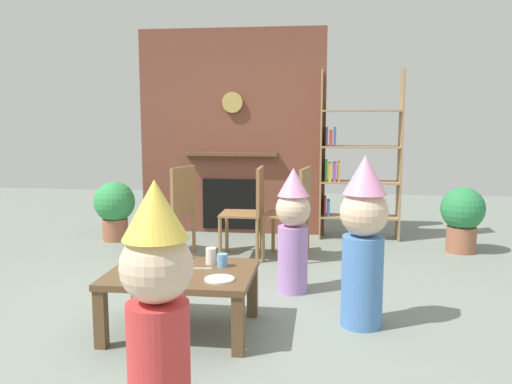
{
  "coord_description": "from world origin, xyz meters",
  "views": [
    {
      "loc": [
        0.67,
        -3.72,
        1.38
      ],
      "look_at": [
        0.15,
        0.4,
        0.8
      ],
      "focal_mm": 37.53,
      "sensor_mm": 36.0,
      "label": 1
    }
  ],
  "objects_px": {
    "bookshelf": "(354,162)",
    "paper_plate_rear": "(219,279)",
    "child_with_cone_hat": "(157,304)",
    "potted_plant_tall": "(462,215)",
    "dining_chair_left": "(176,205)",
    "child_in_pink": "(363,237)",
    "birthday_cake_slice": "(181,274)",
    "paper_cup_center": "(159,273)",
    "child_by_the_chairs": "(293,227)",
    "paper_cup_far_left": "(222,260)",
    "paper_cup_near_right": "(211,256)",
    "potted_plant_short": "(115,206)",
    "dining_chair_right": "(295,208)",
    "coffee_table": "(182,280)",
    "paper_plate_front": "(141,262)",
    "paper_cup_near_left": "(180,253)",
    "dining_chair_middle": "(251,207)"
  },
  "relations": [
    {
      "from": "paper_cup_near_right",
      "to": "child_by_the_chairs",
      "type": "distance_m",
      "value": 0.87
    },
    {
      "from": "dining_chair_left",
      "to": "paper_plate_front",
      "type": "bearing_deg",
      "value": 117.0
    },
    {
      "from": "bookshelf",
      "to": "potted_plant_short",
      "type": "height_order",
      "value": "bookshelf"
    },
    {
      "from": "child_in_pink",
      "to": "coffee_table",
      "type": "bearing_deg",
      "value": 0.0
    },
    {
      "from": "paper_cup_near_right",
      "to": "potted_plant_short",
      "type": "xyz_separation_m",
      "value": [
        -1.58,
        2.24,
        -0.07
      ]
    },
    {
      "from": "child_with_cone_hat",
      "to": "child_in_pink",
      "type": "relative_size",
      "value": 0.99
    },
    {
      "from": "coffee_table",
      "to": "paper_cup_far_left",
      "type": "height_order",
      "value": "paper_cup_far_left"
    },
    {
      "from": "paper_cup_far_left",
      "to": "dining_chair_right",
      "type": "relative_size",
      "value": 0.1
    },
    {
      "from": "birthday_cake_slice",
      "to": "potted_plant_short",
      "type": "distance_m",
      "value": 2.99
    },
    {
      "from": "dining_chair_right",
      "to": "potted_plant_tall",
      "type": "xyz_separation_m",
      "value": [
        1.69,
        0.49,
        -0.13
      ]
    },
    {
      "from": "birthday_cake_slice",
      "to": "child_in_pink",
      "type": "height_order",
      "value": "child_in_pink"
    },
    {
      "from": "paper_cup_near_left",
      "to": "paper_plate_front",
      "type": "height_order",
      "value": "paper_cup_near_left"
    },
    {
      "from": "paper_cup_center",
      "to": "dining_chair_right",
      "type": "xyz_separation_m",
      "value": [
        0.71,
        2.1,
        0.06
      ]
    },
    {
      "from": "birthday_cake_slice",
      "to": "paper_cup_center",
      "type": "bearing_deg",
      "value": -156.56
    },
    {
      "from": "dining_chair_middle",
      "to": "potted_plant_short",
      "type": "bearing_deg",
      "value": -19.19
    },
    {
      "from": "child_by_the_chairs",
      "to": "coffee_table",
      "type": "bearing_deg",
      "value": -0.0
    },
    {
      "from": "paper_cup_center",
      "to": "dining_chair_middle",
      "type": "bearing_deg",
      "value": 82.47
    },
    {
      "from": "paper_plate_rear",
      "to": "dining_chair_right",
      "type": "xyz_separation_m",
      "value": [
        0.35,
        2.04,
        0.1
      ]
    },
    {
      "from": "paper_cup_center",
      "to": "paper_plate_rear",
      "type": "distance_m",
      "value": 0.37
    },
    {
      "from": "child_in_pink",
      "to": "child_by_the_chairs",
      "type": "relative_size",
      "value": 1.15
    },
    {
      "from": "child_in_pink",
      "to": "dining_chair_right",
      "type": "relative_size",
      "value": 1.27
    },
    {
      "from": "paper_cup_near_left",
      "to": "coffee_table",
      "type": "bearing_deg",
      "value": -72.5
    },
    {
      "from": "child_with_cone_hat",
      "to": "child_in_pink",
      "type": "xyz_separation_m",
      "value": [
        0.96,
        1.38,
        0.01
      ]
    },
    {
      "from": "paper_cup_near_left",
      "to": "child_in_pink",
      "type": "distance_m",
      "value": 1.26
    },
    {
      "from": "bookshelf",
      "to": "paper_plate_rear",
      "type": "height_order",
      "value": "bookshelf"
    },
    {
      "from": "paper_cup_near_left",
      "to": "dining_chair_left",
      "type": "xyz_separation_m",
      "value": [
        -0.47,
        1.6,
        0.06
      ]
    },
    {
      "from": "paper_plate_rear",
      "to": "dining_chair_middle",
      "type": "xyz_separation_m",
      "value": [
        -0.09,
        2.03,
        0.1
      ]
    },
    {
      "from": "bookshelf",
      "to": "paper_plate_rear",
      "type": "relative_size",
      "value": 10.39
    },
    {
      "from": "bookshelf",
      "to": "potted_plant_tall",
      "type": "bearing_deg",
      "value": -25.2
    },
    {
      "from": "paper_cup_near_left",
      "to": "dining_chair_middle",
      "type": "xyz_separation_m",
      "value": [
        0.28,
        1.6,
        0.06
      ]
    },
    {
      "from": "child_by_the_chairs",
      "to": "birthday_cake_slice",
      "type": "bearing_deg",
      "value": 6.5
    },
    {
      "from": "coffee_table",
      "to": "paper_plate_front",
      "type": "xyz_separation_m",
      "value": [
        -0.32,
        0.14,
        0.07
      ]
    },
    {
      "from": "child_by_the_chairs",
      "to": "dining_chair_middle",
      "type": "distance_m",
      "value": 1.09
    },
    {
      "from": "potted_plant_tall",
      "to": "dining_chair_left",
      "type": "bearing_deg",
      "value": -170.26
    },
    {
      "from": "birthday_cake_slice",
      "to": "dining_chair_right",
      "type": "height_order",
      "value": "dining_chair_right"
    },
    {
      "from": "coffee_table",
      "to": "potted_plant_short",
      "type": "relative_size",
      "value": 1.39
    },
    {
      "from": "paper_plate_front",
      "to": "potted_plant_short",
      "type": "relative_size",
      "value": 0.28
    },
    {
      "from": "birthday_cake_slice",
      "to": "dining_chair_left",
      "type": "relative_size",
      "value": 0.11
    },
    {
      "from": "paper_plate_front",
      "to": "birthday_cake_slice",
      "type": "bearing_deg",
      "value": -40.33
    },
    {
      "from": "child_with_cone_hat",
      "to": "child_in_pink",
      "type": "distance_m",
      "value": 1.68
    },
    {
      "from": "paper_cup_far_left",
      "to": "paper_plate_rear",
      "type": "height_order",
      "value": "paper_cup_far_left"
    },
    {
      "from": "paper_plate_rear",
      "to": "dining_chair_left",
      "type": "relative_size",
      "value": 0.2
    },
    {
      "from": "dining_chair_right",
      "to": "bookshelf",
      "type": "bearing_deg",
      "value": -111.04
    },
    {
      "from": "coffee_table",
      "to": "child_in_pink",
      "type": "relative_size",
      "value": 0.81
    },
    {
      "from": "child_with_cone_hat",
      "to": "potted_plant_tall",
      "type": "distance_m",
      "value": 4.1
    },
    {
      "from": "paper_plate_rear",
      "to": "paper_cup_near_left",
      "type": "bearing_deg",
      "value": 130.24
    },
    {
      "from": "paper_cup_near_right",
      "to": "paper_cup_far_left",
      "type": "bearing_deg",
      "value": -31.86
    },
    {
      "from": "birthday_cake_slice",
      "to": "dining_chair_left",
      "type": "distance_m",
      "value": 2.13
    },
    {
      "from": "paper_cup_far_left",
      "to": "paper_cup_near_right",
      "type": "bearing_deg",
      "value": 148.14
    },
    {
      "from": "child_with_cone_hat",
      "to": "child_by_the_chairs",
      "type": "distance_m",
      "value": 2.07
    }
  ]
}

